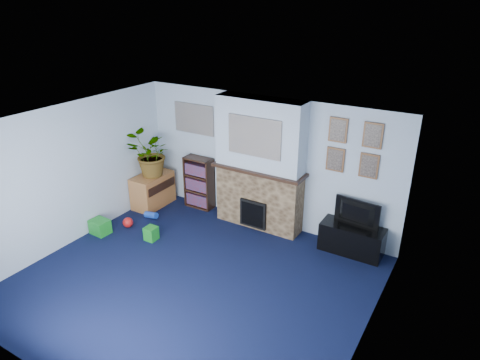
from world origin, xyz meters
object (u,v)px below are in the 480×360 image
Objects in this scene: tv_stand at (352,240)px; television at (355,214)px; bookshelf at (199,184)px; sideboard at (153,189)px.

tv_stand is 1.36× the size of television.
sideboard is at bearing -152.28° from bookshelf.
tv_stand is at bearing 5.27° from sideboard.
bookshelf is 1.23× the size of sideboard.
television is at bearing 5.55° from sideboard.
tv_stand is at bearing -1.39° from bookshelf.
tv_stand is 0.48m from television.
television is 0.72× the size of bookshelf.
television is 0.89× the size of sideboard.
television is at bearing 90.00° from tv_stand.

